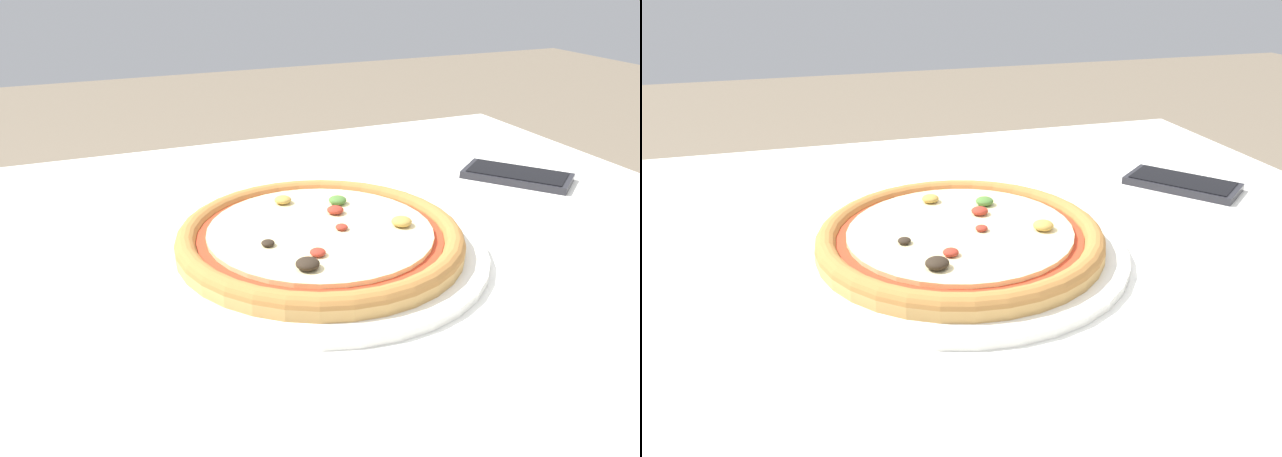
% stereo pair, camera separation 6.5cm
% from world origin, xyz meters
% --- Properties ---
extents(dining_table, '(1.38, 0.93, 0.71)m').
position_xyz_m(dining_table, '(0.00, 0.00, 0.63)').
color(dining_table, brown).
rests_on(dining_table, ground_plane).
extents(pizza_plate, '(0.35, 0.35, 0.04)m').
position_xyz_m(pizza_plate, '(0.16, 0.02, 0.73)').
color(pizza_plate, white).
rests_on(pizza_plate, dining_table).
extents(cell_phone, '(0.14, 0.16, 0.01)m').
position_xyz_m(cell_phone, '(0.51, 0.13, 0.72)').
color(cell_phone, '#232328').
rests_on(cell_phone, dining_table).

